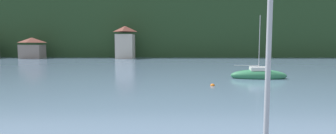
# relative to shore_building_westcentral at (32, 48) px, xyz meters

# --- Properties ---
(wooded_hillside) EXTENTS (352.00, 76.15, 43.82)m
(wooded_hillside) POSITION_rel_shore_building_westcentral_xyz_m (39.23, 49.39, 5.46)
(wooded_hillside) COLOR #264223
(wooded_hillside) RESTS_ON ground_plane
(shore_building_westcentral) EXTENTS (6.58, 4.56, 6.19)m
(shore_building_westcentral) POSITION_rel_shore_building_westcentral_xyz_m (0.00, 0.00, 0.00)
(shore_building_westcentral) COLOR gray
(shore_building_westcentral) RESTS_ON ground_plane
(shore_building_central) EXTENTS (5.27, 6.23, 9.64)m
(shore_building_central) POSITION_rel_shore_building_westcentral_xyz_m (27.69, 0.80, 1.66)
(shore_building_central) COLOR beige
(shore_building_central) RESTS_ON ground_plane
(sailboat_far_0) EXTENTS (6.94, 2.72, 8.19)m
(sailboat_far_0) POSITION_rel_shore_building_westcentral_xyz_m (52.52, -45.40, -2.61)
(sailboat_far_0) COLOR #2D754C
(sailboat_far_0) RESTS_ON ground_plane
(mooring_buoy_mid) EXTENTS (0.45, 0.45, 0.45)m
(mooring_buoy_mid) POSITION_rel_shore_building_westcentral_xyz_m (45.94, -51.39, -3.02)
(mooring_buoy_mid) COLOR orange
(mooring_buoy_mid) RESTS_ON ground_plane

